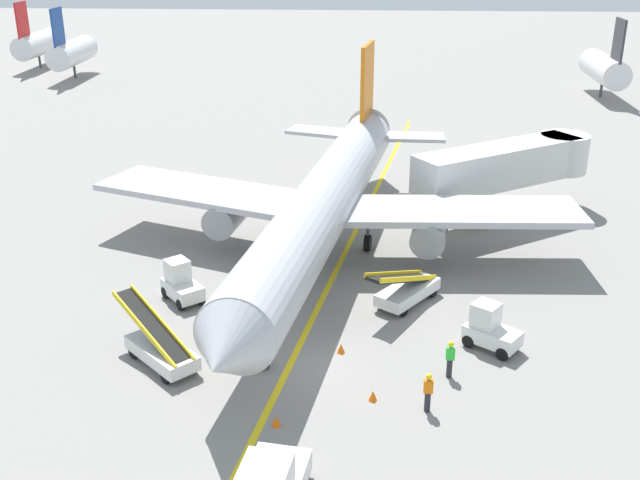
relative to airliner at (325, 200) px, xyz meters
The scene contains 17 objects.
ground_plane 12.19m from the airliner, 92.96° to the right, with size 300.00×300.00×0.00m, color gray.
taxi_line_yellow 7.50m from the airliner, 90.75° to the right, with size 0.30×80.00×0.01m, color yellow.
airliner is the anchor object (origin of this frame).
jet_bridge 13.80m from the airliner, 32.28° to the left, with size 12.03×9.21×4.85m.
baggage_tug_near_wing 9.41m from the airliner, 140.00° to the right, with size 2.54×2.67×2.10m.
baggage_tug_by_cargo_door 12.65m from the airliner, 50.65° to the right, with size 2.70×2.48×2.10m.
belt_loader_forward_hold 7.52m from the airliner, 51.79° to the right, with size 3.96×4.77×2.59m.
belt_loader_aft_hold 13.73m from the airliner, 118.63° to the right, with size 4.46×4.38×2.59m.
ground_crew_marshaller 15.57m from the airliner, 71.89° to the right, with size 0.36×0.24×1.70m.
ground_crew_wing_walker 13.69m from the airliner, 64.19° to the right, with size 0.36×0.24×1.70m.
safety_cone_nose_left 16.25m from the airliner, 93.53° to the right, with size 0.36×0.36×0.44m, color orange.
safety_cone_nose_right 11.01m from the airliner, 83.06° to the right, with size 0.36×0.36×0.44m, color orange.
safety_cone_wingtip_left 14.62m from the airliner, 79.22° to the right, with size 0.36×0.36×0.44m, color orange.
safety_cone_wingtip_right 5.35m from the airliner, 105.77° to the right, with size 0.36×0.36×0.44m, color orange.
distant_aircraft_far_left 73.07m from the airliner, 124.73° to the left, with size 3.00×10.10×8.80m.
distant_aircraft_mid_left 63.14m from the airliner, 122.86° to the left, with size 3.00×10.10×8.80m.
distant_aircraft_mid_right 53.44m from the airliner, 58.30° to the left, with size 3.00×10.10×8.80m.
Camera 1 is at (2.72, -27.62, 17.45)m, focal length 42.21 mm.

